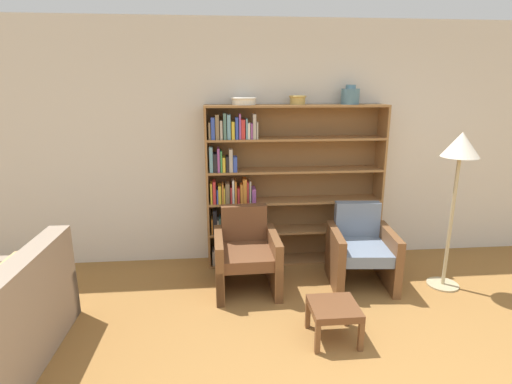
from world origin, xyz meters
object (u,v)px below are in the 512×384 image
vase_tall (350,96)px  armchair_cushioned (361,249)px  bowl_olive (298,99)px  floor_lamp (460,157)px  bowl_stoneware (244,100)px  bookshelf (277,186)px  armchair_leather (246,254)px  footstool (334,311)px

vase_tall → armchair_cushioned: (0.02, -0.60, -1.56)m
bowl_olive → floor_lamp: (1.46, -0.77, -0.52)m
bowl_stoneware → bookshelf: bearing=2.3°
bowl_olive → bookshelf: bearing=175.9°
bowl_olive → vase_tall: bearing=0.0°
armchair_leather → bookshelf: bearing=-124.6°
bowl_olive → footstool: (0.04, -1.55, -1.64)m
bookshelf → armchair_cushioned: bearing=-36.9°
floor_lamp → bowl_stoneware: bearing=159.4°
bowl_olive → floor_lamp: size_ratio=0.12×
bowl_stoneware → armchair_leather: bowl_stoneware is taller
bowl_olive → armchair_leather: 1.75m
armchair_leather → floor_lamp: 2.30m
armchair_leather → armchair_cushioned: 1.21m
bookshelf → vase_tall: bearing=-1.1°
bowl_olive → floor_lamp: 1.73m
bowl_stoneware → bowl_olive: bowl_olive is taller
armchair_cushioned → vase_tall: bearing=-83.3°
bookshelf → vase_tall: vase_tall is taller
bowl_olive → armchair_cushioned: size_ratio=0.23×
vase_tall → footstool: (-0.54, -1.55, -1.67)m
bowl_olive → armchair_cushioned: 1.74m
bookshelf → armchair_cushioned: 1.16m
armchair_leather → vase_tall: bearing=-154.9°
vase_tall → armchair_cushioned: bearing=-88.4°
footstool → armchair_leather: bearing=124.4°
floor_lamp → footstool: (-1.41, -0.78, -1.11)m
bowl_stoneware → vase_tall: 1.17m
armchair_cushioned → floor_lamp: 1.33m
armchair_cushioned → bookshelf: bearing=-31.8°
bowl_stoneware → armchair_cushioned: (1.19, -0.60, -1.51)m
vase_tall → bookshelf: bearing=178.9°
bowl_stoneware → armchair_leather: 1.63m
bowl_stoneware → floor_lamp: bearing=-20.6°
bookshelf → armchair_leather: size_ratio=2.46×
bowl_olive → armchair_cushioned: bearing=-44.7°
floor_lamp → armchair_leather: bearing=175.3°
armchair_cushioned → floor_lamp: size_ratio=0.51×
bowl_olive → footstool: bearing=-88.4°
bookshelf → armchair_leather: bearing=-123.3°
bowl_stoneware → vase_tall: (1.17, 0.00, 0.05)m
bookshelf → bowl_stoneware: bowl_stoneware is taller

